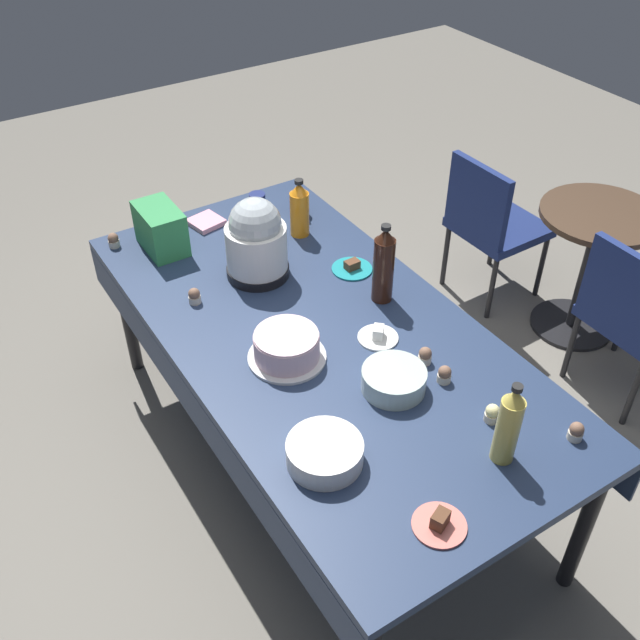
# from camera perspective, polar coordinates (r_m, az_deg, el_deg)

# --- Properties ---
(ground) EXTENTS (9.00, 9.00, 0.00)m
(ground) POSITION_cam_1_polar(r_m,az_deg,el_deg) (3.34, -0.00, -10.71)
(ground) COLOR slate
(potluck_table) EXTENTS (2.20, 1.10, 0.75)m
(potluck_table) POSITION_cam_1_polar(r_m,az_deg,el_deg) (2.85, -0.00, -1.75)
(potluck_table) COLOR navy
(potluck_table) RESTS_ON ground
(frosted_layer_cake) EXTENTS (0.29, 0.29, 0.11)m
(frosted_layer_cake) POSITION_cam_1_polar(r_m,az_deg,el_deg) (2.65, -2.63, -2.13)
(frosted_layer_cake) COLOR silver
(frosted_layer_cake) RESTS_ON potluck_table
(slow_cooker) EXTENTS (0.27, 0.27, 0.36)m
(slow_cooker) POSITION_cam_1_polar(r_m,az_deg,el_deg) (3.02, -5.03, 6.21)
(slow_cooker) COLOR black
(slow_cooker) RESTS_ON potluck_table
(glass_salad_bowl) EXTENTS (0.23, 0.23, 0.08)m
(glass_salad_bowl) POSITION_cam_1_polar(r_m,az_deg,el_deg) (2.56, 5.80, -4.68)
(glass_salad_bowl) COLOR #B2C6BC
(glass_salad_bowl) RESTS_ON potluck_table
(ceramic_snack_bowl) EXTENTS (0.25, 0.25, 0.08)m
(ceramic_snack_bowl) POSITION_cam_1_polar(r_m,az_deg,el_deg) (2.32, 0.37, -10.36)
(ceramic_snack_bowl) COLOR silver
(ceramic_snack_bowl) RESTS_ON potluck_table
(dessert_plate_coral) EXTENTS (0.16, 0.16, 0.06)m
(dessert_plate_coral) POSITION_cam_1_polar(r_m,az_deg,el_deg) (2.22, 9.35, -15.44)
(dessert_plate_coral) COLOR #E07266
(dessert_plate_coral) RESTS_ON potluck_table
(dessert_plate_white) EXTENTS (0.16, 0.16, 0.05)m
(dessert_plate_white) POSITION_cam_1_polar(r_m,az_deg,el_deg) (2.77, 4.57, -1.24)
(dessert_plate_white) COLOR white
(dessert_plate_white) RESTS_ON potluck_table
(dessert_plate_teal) EXTENTS (0.18, 0.18, 0.04)m
(dessert_plate_teal) POSITION_cam_1_polar(r_m,az_deg,el_deg) (3.13, 2.52, 4.12)
(dessert_plate_teal) COLOR teal
(dessert_plate_teal) RESTS_ON potluck_table
(cupcake_vanilla) EXTENTS (0.05, 0.05, 0.07)m
(cupcake_vanilla) POSITION_cam_1_polar(r_m,az_deg,el_deg) (2.97, -9.82, 1.86)
(cupcake_vanilla) COLOR beige
(cupcake_vanilla) RESTS_ON potluck_table
(cupcake_cocoa) EXTENTS (0.05, 0.05, 0.07)m
(cupcake_cocoa) POSITION_cam_1_polar(r_m,az_deg,el_deg) (3.39, -15.88, 6.03)
(cupcake_cocoa) COLOR beige
(cupcake_cocoa) RESTS_ON potluck_table
(cupcake_mint) EXTENTS (0.05, 0.05, 0.07)m
(cupcake_mint) POSITION_cam_1_polar(r_m,az_deg,el_deg) (2.53, 19.44, -8.25)
(cupcake_mint) COLOR beige
(cupcake_mint) RESTS_ON potluck_table
(cupcake_rose) EXTENTS (0.05, 0.05, 0.07)m
(cupcake_rose) POSITION_cam_1_polar(r_m,az_deg,el_deg) (2.51, 13.34, -7.13)
(cupcake_rose) COLOR beige
(cupcake_rose) RESTS_ON potluck_table
(cupcake_lemon) EXTENTS (0.05, 0.05, 0.07)m
(cupcake_lemon) POSITION_cam_1_polar(r_m,az_deg,el_deg) (2.68, 8.23, -2.79)
(cupcake_lemon) COLOR beige
(cupcake_lemon) RESTS_ON potluck_table
(cupcake_berry) EXTENTS (0.05, 0.05, 0.07)m
(cupcake_berry) POSITION_cam_1_polar(r_m,az_deg,el_deg) (2.61, 9.73, -4.23)
(cupcake_berry) COLOR beige
(cupcake_berry) RESTS_ON potluck_table
(soda_bottle_ginger_ale) EXTENTS (0.08, 0.08, 0.32)m
(soda_bottle_ginger_ale) POSITION_cam_1_polar(r_m,az_deg,el_deg) (2.32, 14.56, -7.99)
(soda_bottle_ginger_ale) COLOR gold
(soda_bottle_ginger_ale) RESTS_ON potluck_table
(soda_bottle_orange_juice) EXTENTS (0.09, 0.09, 0.28)m
(soda_bottle_orange_juice) POSITION_cam_1_polar(r_m,az_deg,el_deg) (3.31, -1.62, 8.65)
(soda_bottle_orange_juice) COLOR orange
(soda_bottle_orange_juice) RESTS_ON potluck_table
(soda_bottle_cola) EXTENTS (0.09, 0.09, 0.35)m
(soda_bottle_cola) POSITION_cam_1_polar(r_m,az_deg,el_deg) (2.88, 5.01, 4.28)
(soda_bottle_cola) COLOR #33190F
(soda_bottle_cola) RESTS_ON potluck_table
(coffee_mug_black) EXTENTS (0.13, 0.08, 0.10)m
(coffee_mug_black) POSITION_cam_1_polar(r_m,az_deg,el_deg) (3.50, -1.68, 9.02)
(coffee_mug_black) COLOR black
(coffee_mug_black) RESTS_ON potluck_table
(coffee_mug_navy) EXTENTS (0.12, 0.08, 0.09)m
(coffee_mug_navy) POSITION_cam_1_polar(r_m,az_deg,el_deg) (3.53, -4.89, 9.15)
(coffee_mug_navy) COLOR navy
(coffee_mug_navy) RESTS_ON potluck_table
(soda_carton) EXTENTS (0.26, 0.16, 0.20)m
(soda_carton) POSITION_cam_1_polar(r_m,az_deg,el_deg) (3.29, -12.39, 7.01)
(soda_carton) COLOR #338C4C
(soda_carton) RESTS_ON potluck_table
(paper_napkin_stack) EXTENTS (0.16, 0.16, 0.02)m
(paper_napkin_stack) POSITION_cam_1_polar(r_m,az_deg,el_deg) (3.48, -8.93, 7.61)
(paper_napkin_stack) COLOR pink
(paper_napkin_stack) RESTS_ON potluck_table
(maroon_chair_left) EXTENTS (0.45, 0.45, 0.85)m
(maroon_chair_left) POSITION_cam_1_polar(r_m,az_deg,el_deg) (4.07, 13.25, 7.61)
(maroon_chair_left) COLOR navy
(maroon_chair_left) RESTS_ON ground
(maroon_chair_right) EXTENTS (0.45, 0.45, 0.85)m
(maroon_chair_right) POSITION_cam_1_polar(r_m,az_deg,el_deg) (3.61, 23.41, 0.55)
(maroon_chair_right) COLOR navy
(maroon_chair_right) RESTS_ON ground
(round_cafe_table) EXTENTS (0.60, 0.60, 0.72)m
(round_cafe_table) POSITION_cam_1_polar(r_m,az_deg,el_deg) (3.96, 20.52, 5.14)
(round_cafe_table) COLOR #473323
(round_cafe_table) RESTS_ON ground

